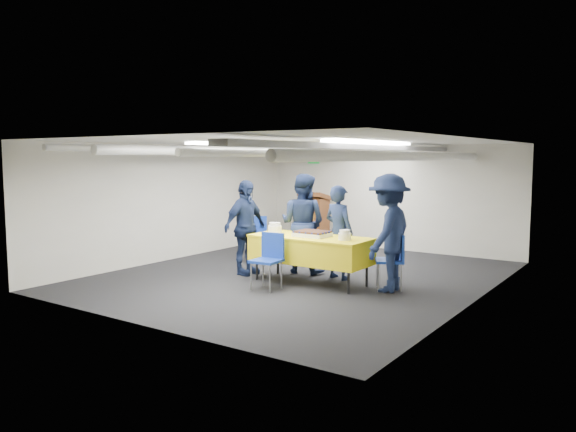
{
  "coord_description": "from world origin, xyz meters",
  "views": [
    {
      "loc": [
        5.22,
        -7.98,
        2.04
      ],
      "look_at": [
        -0.12,
        -0.2,
        1.05
      ],
      "focal_mm": 35.0,
      "sensor_mm": 36.0,
      "label": 1
    }
  ],
  "objects_px": {
    "serving_table": "(310,249)",
    "sailor_d": "(389,233)",
    "podium": "(315,219)",
    "sailor_b": "(303,223)",
    "chair_left": "(257,234)",
    "sailor_a": "(339,232)",
    "chair_right": "(395,256)",
    "sailor_c": "(245,227)",
    "sheet_cake": "(312,234)",
    "chair_near": "(269,255)"
  },
  "relations": [
    {
      "from": "sheet_cake",
      "to": "sailor_c",
      "type": "xyz_separation_m",
      "value": [
        -1.35,
        -0.04,
        0.01
      ]
    },
    {
      "from": "sheet_cake",
      "to": "chair_left",
      "type": "xyz_separation_m",
      "value": [
        -2.02,
        1.15,
        -0.28
      ]
    },
    {
      "from": "sheet_cake",
      "to": "chair_right",
      "type": "xyz_separation_m",
      "value": [
        1.27,
        0.37,
        -0.28
      ]
    },
    {
      "from": "serving_table",
      "to": "sheet_cake",
      "type": "relative_size",
      "value": 3.63
    },
    {
      "from": "podium",
      "to": "sailor_b",
      "type": "height_order",
      "value": "sailor_b"
    },
    {
      "from": "sheet_cake",
      "to": "chair_left",
      "type": "height_order",
      "value": "chair_left"
    },
    {
      "from": "serving_table",
      "to": "sailor_b",
      "type": "relative_size",
      "value": 1.12
    },
    {
      "from": "podium",
      "to": "chair_left",
      "type": "relative_size",
      "value": 1.44
    },
    {
      "from": "serving_table",
      "to": "chair_left",
      "type": "relative_size",
      "value": 2.26
    },
    {
      "from": "chair_left",
      "to": "sailor_d",
      "type": "height_order",
      "value": "sailor_d"
    },
    {
      "from": "serving_table",
      "to": "sailor_d",
      "type": "height_order",
      "value": "sailor_d"
    },
    {
      "from": "serving_table",
      "to": "sailor_b",
      "type": "height_order",
      "value": "sailor_b"
    },
    {
      "from": "chair_near",
      "to": "chair_left",
      "type": "bearing_deg",
      "value": 132.29
    },
    {
      "from": "sheet_cake",
      "to": "serving_table",
      "type": "bearing_deg",
      "value": 179.23
    },
    {
      "from": "podium",
      "to": "sailor_a",
      "type": "xyz_separation_m",
      "value": [
        2.25,
        -2.87,
        0.18
      ]
    },
    {
      "from": "podium",
      "to": "sailor_a",
      "type": "height_order",
      "value": "sailor_a"
    },
    {
      "from": "sailor_a",
      "to": "chair_left",
      "type": "bearing_deg",
      "value": -0.95
    },
    {
      "from": "chair_right",
      "to": "sailor_d",
      "type": "distance_m",
      "value": 0.39
    },
    {
      "from": "chair_right",
      "to": "sailor_d",
      "type": "xyz_separation_m",
      "value": [
        -0.05,
        -0.14,
        0.37
      ]
    },
    {
      "from": "serving_table",
      "to": "sheet_cake",
      "type": "height_order",
      "value": "sheet_cake"
    },
    {
      "from": "sailor_b",
      "to": "chair_left",
      "type": "bearing_deg",
      "value": -24.18
    },
    {
      "from": "chair_right",
      "to": "sailor_b",
      "type": "bearing_deg",
      "value": 171.45
    },
    {
      "from": "chair_right",
      "to": "podium",
      "type": "bearing_deg",
      "value": 137.59
    },
    {
      "from": "podium",
      "to": "chair_near",
      "type": "height_order",
      "value": "podium"
    },
    {
      "from": "sailor_b",
      "to": "sailor_d",
      "type": "xyz_separation_m",
      "value": [
        1.83,
        -0.42,
        0.02
      ]
    },
    {
      "from": "chair_near",
      "to": "sailor_c",
      "type": "distance_m",
      "value": 1.21
    },
    {
      "from": "chair_near",
      "to": "serving_table",
      "type": "bearing_deg",
      "value": 64.04
    },
    {
      "from": "sailor_a",
      "to": "sailor_c",
      "type": "xyz_separation_m",
      "value": [
        -1.53,
        -0.6,
        0.04
      ]
    },
    {
      "from": "chair_right",
      "to": "sailor_c",
      "type": "height_order",
      "value": "sailor_c"
    },
    {
      "from": "podium",
      "to": "chair_right",
      "type": "distance_m",
      "value": 4.54
    },
    {
      "from": "chair_near",
      "to": "sailor_b",
      "type": "relative_size",
      "value": 0.5
    },
    {
      "from": "podium",
      "to": "sailor_d",
      "type": "height_order",
      "value": "sailor_d"
    },
    {
      "from": "serving_table",
      "to": "podium",
      "type": "relative_size",
      "value": 1.57
    },
    {
      "from": "chair_right",
      "to": "serving_table",
      "type": "bearing_deg",
      "value": -164.09
    },
    {
      "from": "serving_table",
      "to": "sailor_a",
      "type": "relative_size",
      "value": 1.25
    },
    {
      "from": "chair_left",
      "to": "sailor_b",
      "type": "distance_m",
      "value": 1.53
    },
    {
      "from": "sheet_cake",
      "to": "chair_near",
      "type": "distance_m",
      "value": 0.82
    },
    {
      "from": "sheet_cake",
      "to": "chair_near",
      "type": "xyz_separation_m",
      "value": [
        -0.36,
        -0.68,
        -0.28
      ]
    },
    {
      "from": "sheet_cake",
      "to": "podium",
      "type": "distance_m",
      "value": 4.02
    },
    {
      "from": "sheet_cake",
      "to": "sailor_a",
      "type": "bearing_deg",
      "value": 72.91
    },
    {
      "from": "sailor_a",
      "to": "sailor_c",
      "type": "bearing_deg",
      "value": 35.47
    },
    {
      "from": "serving_table",
      "to": "sailor_c",
      "type": "relative_size",
      "value": 1.19
    },
    {
      "from": "sheet_cake",
      "to": "sailor_d",
      "type": "distance_m",
      "value": 1.25
    },
    {
      "from": "serving_table",
      "to": "sailor_d",
      "type": "bearing_deg",
      "value": 10.63
    },
    {
      "from": "serving_table",
      "to": "chair_right",
      "type": "xyz_separation_m",
      "value": [
        1.3,
        0.37,
        -0.03
      ]
    },
    {
      "from": "sailor_b",
      "to": "sheet_cake",
      "type": "bearing_deg",
      "value": 127.89
    },
    {
      "from": "sailor_b",
      "to": "sailor_d",
      "type": "height_order",
      "value": "sailor_d"
    },
    {
      "from": "serving_table",
      "to": "sailor_d",
      "type": "relative_size",
      "value": 1.1
    },
    {
      "from": "chair_right",
      "to": "sailor_c",
      "type": "relative_size",
      "value": 0.53
    },
    {
      "from": "chair_near",
      "to": "chair_right",
      "type": "distance_m",
      "value": 1.94
    }
  ]
}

